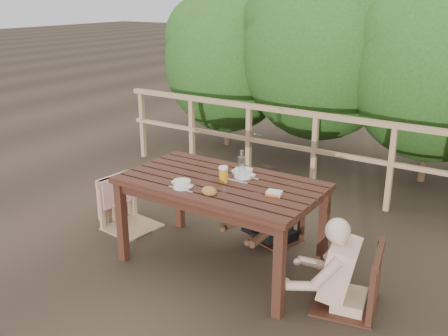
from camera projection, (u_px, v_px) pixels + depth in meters
The scene contains 16 objects.
ground at pixel (221, 264), 4.54m from camera, with size 60.00×60.00×0.00m, color #443627.
table at pixel (221, 224), 4.41m from camera, with size 1.70×0.96×0.79m, color #3C1D14.
chair_left at pixel (129, 183), 5.07m from camera, with size 0.49×0.49×0.99m, color tan.
chair_far at pixel (277, 201), 4.85m from camera, with size 0.41×0.41×0.83m, color #3C1D14.
chair_right at pixel (350, 249), 3.77m from camera, with size 0.49×0.49×0.99m, color #3C1D14.
woman at pixel (279, 181), 4.80m from camera, with size 0.49×0.61×1.22m, color black, non-canonical shape.
diner_right at pixel (355, 238), 3.72m from camera, with size 0.48×0.59×1.19m, color beige, non-canonical shape.
railing at pixel (314, 154), 5.95m from camera, with size 5.60×0.10×1.01m, color tan.
hedge_row at pixel (390, 28), 6.24m from camera, with size 6.60×1.60×3.80m, color #274F1A, non-canonical shape.
soup_near at pixel (182, 185), 4.10m from camera, with size 0.24×0.24×0.08m, color silver.
soup_far at pixel (243, 174), 4.34m from camera, with size 0.27×0.27×0.09m, color white.
bread_roll at pixel (209, 191), 3.98m from camera, with size 0.13×0.10×0.08m, color #AD6733.
beer_glass at pixel (223, 175), 4.22m from camera, with size 0.08×0.08×0.15m, color orange.
bottle at pixel (242, 167), 4.24m from camera, with size 0.07×0.07×0.28m, color silver.
tumbler at pixel (225, 193), 3.96m from camera, with size 0.06×0.06×0.07m, color white.
butter_tub at pixel (274, 194), 3.96m from camera, with size 0.12×0.08×0.05m, color white.
Camera 1 is at (2.21, -3.33, 2.31)m, focal length 40.38 mm.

